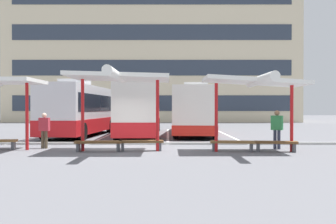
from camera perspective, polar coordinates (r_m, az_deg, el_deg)
name	(u,v)px	position (r m, az deg, el deg)	size (l,w,h in m)	color
ground_plane	(123,148)	(18.01, -6.58, -5.27)	(160.00, 160.00, 0.00)	slate
terminal_building	(153,57)	(54.47, -2.21, 8.05)	(37.94, 10.95, 20.53)	beige
coach_bus_0	(80,111)	(26.34, -12.74, 0.18)	(3.20, 10.36, 3.61)	silver
coach_bus_1	(140,109)	(26.34, -4.10, 0.47)	(2.72, 12.56, 3.83)	silver
coach_bus_2	(196,111)	(27.82, 4.12, 0.20)	(3.68, 12.55, 3.52)	silver
lane_stripe_0	(48,135)	(27.54, -17.17, -3.25)	(0.16, 14.00, 0.01)	white
lane_stripe_1	(108,135)	(26.64, -8.83, -3.36)	(0.16, 14.00, 0.01)	white
lane_stripe_2	(167,135)	(26.33, -0.11, -3.40)	(0.16, 14.00, 0.01)	white
lane_stripe_3	(227,135)	(26.64, 8.61, -3.36)	(0.16, 14.00, 0.01)	white
waiting_shelter_1	(119,78)	(16.44, -7.27, 4.91)	(4.20, 5.20, 3.30)	red
bench_1	(98,143)	(16.71, -10.28, -4.56)	(1.99, 0.48, 0.45)	brown
bench_2	(141,143)	(16.73, -4.03, -4.55)	(1.92, 0.60, 0.45)	brown
waiting_shelter_2	(255,83)	(16.53, 12.61, 4.20)	(4.19, 4.51, 3.16)	red
bench_3	(232,143)	(16.71, 9.33, -4.56)	(1.91, 0.63, 0.45)	brown
bench_4	(275,144)	(16.94, 15.45, -4.51)	(1.80, 0.64, 0.45)	brown
platform_kerb	(127,143)	(19.66, -6.03, -4.60)	(44.00, 0.24, 0.12)	#ADADA8
waiting_passenger_0	(44,128)	(18.54, -17.78, -2.26)	(0.49, 0.28, 1.61)	brown
waiting_passenger_2	(276,127)	(18.00, 15.60, -2.07)	(0.54, 0.45, 1.73)	#33384C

